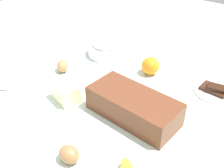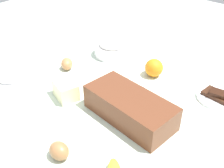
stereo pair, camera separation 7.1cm
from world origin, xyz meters
name	(u,v)px [view 2 (the right image)]	position (x,y,z in m)	size (l,w,h in m)	color
ground_plane	(112,96)	(0.00, 0.00, -0.01)	(2.40, 2.40, 0.02)	silver
loaf_pan	(130,107)	(0.12, -0.06, 0.04)	(0.29, 0.15, 0.08)	brown
flour_bowl	(112,48)	(-0.19, 0.21, 0.03)	(0.15, 0.15, 0.07)	white
sugar_bowl	(12,79)	(-0.30, -0.20, 0.03)	(0.14, 0.14, 0.07)	white
orange_fruit	(154,68)	(0.04, 0.19, 0.03)	(0.07, 0.07, 0.07)	orange
butter_block	(66,90)	(-0.10, -0.12, 0.03)	(0.09, 0.06, 0.06)	#F4EDB2
egg_near_butter	(67,64)	(-0.24, 0.01, 0.02)	(0.05, 0.05, 0.06)	#B37949
egg_beside_bowl	(59,151)	(0.08, -0.30, 0.02)	(0.05, 0.05, 0.06)	#A16C41
chocolate_plate	(217,97)	(0.28, 0.21, 0.01)	(0.13, 0.13, 0.03)	white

